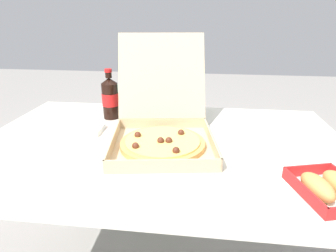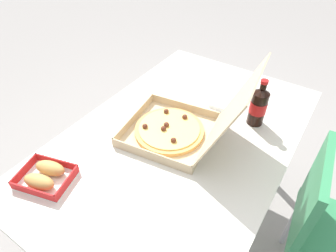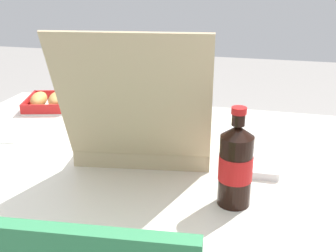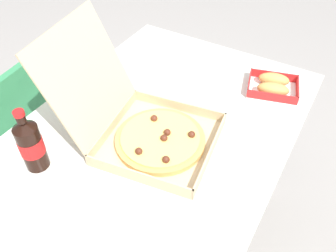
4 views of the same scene
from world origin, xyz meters
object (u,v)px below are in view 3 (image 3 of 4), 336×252
at_px(bread_side_box, 48,101).
at_px(napkin_pile, 257,167).
at_px(cola_bottle, 236,165).
at_px(pizza_box_open, 148,132).

bearing_deg(bread_side_box, napkin_pile, 156.61).
bearing_deg(cola_bottle, pizza_box_open, -41.42).
relative_size(pizza_box_open, cola_bottle, 2.44).
distance_m(cola_bottle, napkin_pile, 0.20).
relative_size(pizza_box_open, napkin_pile, 4.97).
bearing_deg(cola_bottle, napkin_pile, -103.24).
bearing_deg(napkin_pile, bread_side_box, -23.39).
bearing_deg(pizza_box_open, cola_bottle, 138.58).
xyz_separation_m(bread_side_box, napkin_pile, (-0.79, 0.34, -0.02)).
height_order(pizza_box_open, bread_side_box, pizza_box_open).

